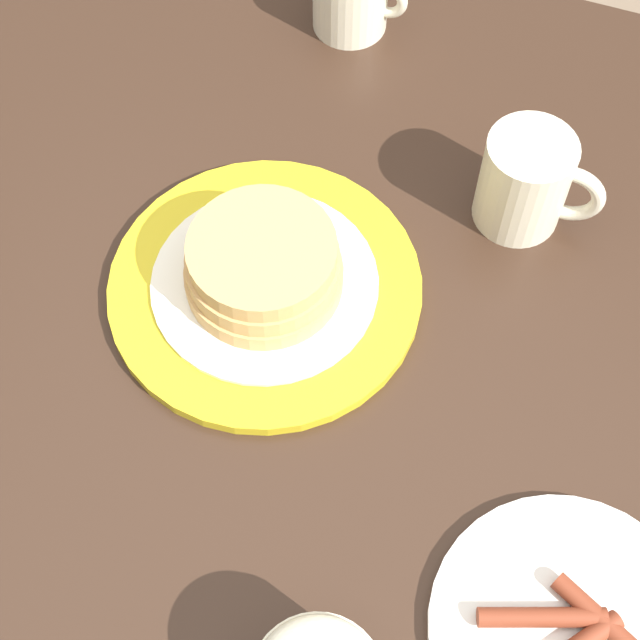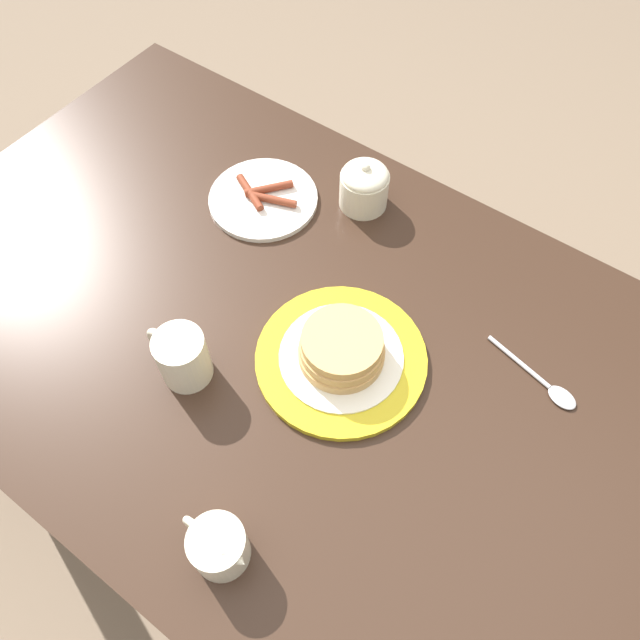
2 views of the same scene
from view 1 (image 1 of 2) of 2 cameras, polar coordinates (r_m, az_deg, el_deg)
ground_plane at (r=1.54m, az=0.27°, el=-13.68°), size 8.00×8.00×0.00m
dining_table at (r=0.94m, az=0.43°, el=-2.60°), size 1.49×0.86×0.77m
pancake_plate at (r=0.82m, az=-3.27°, el=2.52°), size 0.27×0.27×0.07m
side_plate_bacon at (r=0.74m, az=14.30°, el=-17.19°), size 0.20×0.20×0.02m
coffee_mug at (r=0.86m, az=11.99°, el=7.89°), size 0.11×0.08×0.09m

